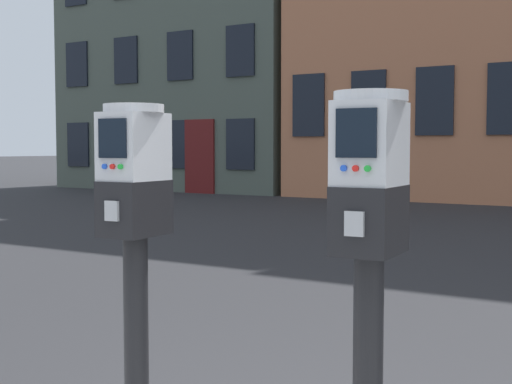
% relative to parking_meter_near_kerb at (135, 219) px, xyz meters
% --- Properties ---
extents(parking_meter_near_kerb, '(0.23, 0.26, 1.33)m').
position_rel_parking_meter_near_kerb_xyz_m(parking_meter_near_kerb, '(0.00, 0.00, 0.00)').
color(parking_meter_near_kerb, black).
rests_on(parking_meter_near_kerb, sidewalk_slab).
extents(parking_meter_twin_adjacent, '(0.23, 0.26, 1.34)m').
position_rel_parking_meter_near_kerb_xyz_m(parking_meter_twin_adjacent, '(0.90, 0.00, 0.01)').
color(parking_meter_twin_adjacent, black).
rests_on(parking_meter_twin_adjacent, sidewalk_slab).
extents(townhouse_orange_brick, '(8.20, 6.96, 10.15)m').
position_rel_parking_meter_near_kerb_xyz_m(townhouse_orange_brick, '(-11.77, 17.71, 4.02)').
color(townhouse_orange_brick, '#4C564C').
rests_on(townhouse_orange_brick, ground_plane).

